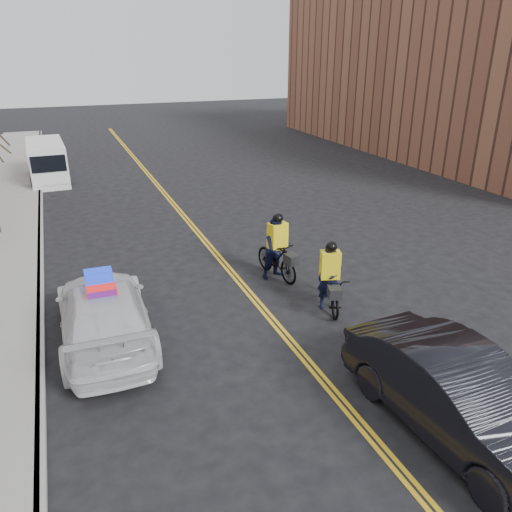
{
  "coord_description": "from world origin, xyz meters",
  "views": [
    {
      "loc": [
        -4.92,
        -11.43,
        7.03
      ],
      "look_at": [
        0.15,
        1.28,
        1.3
      ],
      "focal_mm": 35.0,
      "sensor_mm": 36.0,
      "label": 1
    }
  ],
  "objects_px": {
    "dark_sedan": "(460,398)",
    "cyclist_near": "(329,285)",
    "police_cruiser": "(104,313)",
    "cargo_van": "(47,162)",
    "cyclist_far": "(277,253)"
  },
  "relations": [
    {
      "from": "cargo_van",
      "to": "dark_sedan",
      "type": "bearing_deg",
      "value": -76.04
    },
    {
      "from": "cyclist_near",
      "to": "cyclist_far",
      "type": "relative_size",
      "value": 0.99
    },
    {
      "from": "cyclist_near",
      "to": "cargo_van",
      "type": "bearing_deg",
      "value": 129.11
    },
    {
      "from": "police_cruiser",
      "to": "cyclist_far",
      "type": "relative_size",
      "value": 2.44
    },
    {
      "from": "dark_sedan",
      "to": "cyclist_far",
      "type": "height_order",
      "value": "cyclist_far"
    },
    {
      "from": "dark_sedan",
      "to": "cargo_van",
      "type": "bearing_deg",
      "value": 102.79
    },
    {
      "from": "police_cruiser",
      "to": "cyclist_far",
      "type": "bearing_deg",
      "value": -160.49
    },
    {
      "from": "police_cruiser",
      "to": "cargo_van",
      "type": "xyz_separation_m",
      "value": [
        -1.11,
        18.44,
        0.27
      ]
    },
    {
      "from": "dark_sedan",
      "to": "cyclist_near",
      "type": "distance_m",
      "value": 5.47
    },
    {
      "from": "dark_sedan",
      "to": "cargo_van",
      "type": "xyz_separation_m",
      "value": [
        -7.05,
        24.51,
        0.2
      ]
    },
    {
      "from": "cyclist_near",
      "to": "police_cruiser",
      "type": "bearing_deg",
      "value": -167.43
    },
    {
      "from": "dark_sedan",
      "to": "cyclist_near",
      "type": "bearing_deg",
      "value": 84.22
    },
    {
      "from": "dark_sedan",
      "to": "cyclist_far",
      "type": "relative_size",
      "value": 2.34
    },
    {
      "from": "police_cruiser",
      "to": "cargo_van",
      "type": "distance_m",
      "value": 18.48
    },
    {
      "from": "police_cruiser",
      "to": "dark_sedan",
      "type": "relative_size",
      "value": 1.04
    }
  ]
}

